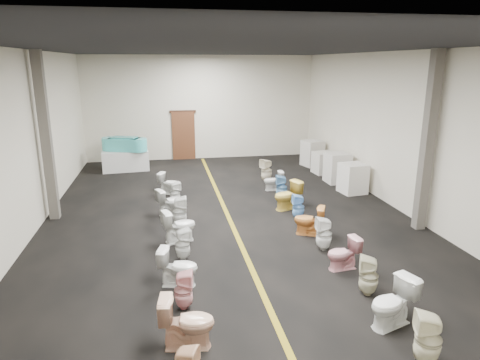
% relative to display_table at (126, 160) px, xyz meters
% --- Properties ---
extents(floor, '(16.00, 16.00, 0.00)m').
position_rel_display_table_xyz_m(floor, '(3.22, -6.29, -0.40)').
color(floor, black).
rests_on(floor, ground).
extents(ceiling, '(16.00, 16.00, 0.00)m').
position_rel_display_table_xyz_m(ceiling, '(3.22, -6.29, 4.10)').
color(ceiling, black).
rests_on(ceiling, ground).
extents(wall_back, '(10.00, 0.00, 10.00)m').
position_rel_display_table_xyz_m(wall_back, '(3.22, 1.71, 1.85)').
color(wall_back, beige).
rests_on(wall_back, ground).
extents(wall_front, '(10.00, 0.00, 10.00)m').
position_rel_display_table_xyz_m(wall_front, '(3.22, -14.29, 1.85)').
color(wall_front, beige).
rests_on(wall_front, ground).
extents(wall_left, '(0.00, 16.00, 16.00)m').
position_rel_display_table_xyz_m(wall_left, '(-1.78, -6.29, 1.85)').
color(wall_left, beige).
rests_on(wall_left, ground).
extents(wall_right, '(0.00, 16.00, 16.00)m').
position_rel_display_table_xyz_m(wall_right, '(8.22, -6.29, 1.85)').
color(wall_right, beige).
rests_on(wall_right, ground).
extents(aisle_stripe, '(0.12, 15.60, 0.01)m').
position_rel_display_table_xyz_m(aisle_stripe, '(3.22, -6.29, -0.39)').
color(aisle_stripe, olive).
rests_on(aisle_stripe, floor).
extents(back_door, '(1.00, 0.10, 2.10)m').
position_rel_display_table_xyz_m(back_door, '(2.42, 1.65, 0.65)').
color(back_door, '#562D19').
rests_on(back_door, floor).
extents(door_frame, '(1.15, 0.08, 0.10)m').
position_rel_display_table_xyz_m(door_frame, '(2.42, 1.66, 1.72)').
color(door_frame, '#331C11').
rests_on(door_frame, back_door).
extents(column_left, '(0.25, 0.25, 4.50)m').
position_rel_display_table_xyz_m(column_left, '(-1.53, -5.29, 1.85)').
color(column_left, '#59544C').
rests_on(column_left, floor).
extents(column_right, '(0.25, 0.25, 4.50)m').
position_rel_display_table_xyz_m(column_right, '(7.97, -7.79, 1.85)').
color(column_right, '#59544C').
rests_on(column_right, floor).
extents(display_table, '(1.86, 1.07, 0.79)m').
position_rel_display_table_xyz_m(display_table, '(0.00, 0.00, 0.00)').
color(display_table, silver).
rests_on(display_table, floor).
extents(bathtub, '(1.78, 1.10, 0.55)m').
position_rel_display_table_xyz_m(bathtub, '(-0.00, 0.00, 0.67)').
color(bathtub, '#46C9C9').
rests_on(bathtub, display_table).
extents(appliance_crate_a, '(0.86, 0.86, 0.98)m').
position_rel_display_table_xyz_m(appliance_crate_a, '(7.62, -4.52, 0.09)').
color(appliance_crate_a, silver).
rests_on(appliance_crate_a, floor).
extents(appliance_crate_b, '(0.80, 0.80, 1.07)m').
position_rel_display_table_xyz_m(appliance_crate_b, '(7.62, -3.22, 0.14)').
color(appliance_crate_b, beige).
rests_on(appliance_crate_b, floor).
extents(appliance_crate_c, '(0.81, 0.81, 0.83)m').
position_rel_display_table_xyz_m(appliance_crate_c, '(7.62, -1.88, 0.02)').
color(appliance_crate_c, silver).
rests_on(appliance_crate_c, floor).
extents(appliance_crate_d, '(0.92, 0.92, 1.06)m').
position_rel_display_table_xyz_m(appliance_crate_d, '(7.62, -0.59, 0.13)').
color(appliance_crate_d, beige).
rests_on(appliance_crate_d, floor).
extents(toilet_left_2, '(0.87, 0.57, 0.83)m').
position_rel_display_table_xyz_m(toilet_left_2, '(1.75, -11.57, 0.02)').
color(toilet_left_2, '#E5B092').
rests_on(toilet_left_2, floor).
extents(toilet_left_3, '(0.37, 0.36, 0.71)m').
position_rel_display_table_xyz_m(toilet_left_3, '(1.74, -10.52, -0.04)').
color(toilet_left_3, '#EFAAAD').
rests_on(toilet_left_3, floor).
extents(toilet_left_4, '(0.83, 0.60, 0.76)m').
position_rel_display_table_xyz_m(toilet_left_4, '(1.69, -9.67, -0.01)').
color(toilet_left_4, white).
rests_on(toilet_left_4, floor).
extents(toilet_left_5, '(0.39, 0.38, 0.71)m').
position_rel_display_table_xyz_m(toilet_left_5, '(1.83, -8.56, -0.04)').
color(toilet_left_5, white).
rests_on(toilet_left_5, floor).
extents(toilet_left_6, '(0.88, 0.66, 0.80)m').
position_rel_display_table_xyz_m(toilet_left_6, '(1.80, -7.55, 0.01)').
color(toilet_left_6, white).
rests_on(toilet_left_6, floor).
extents(toilet_left_7, '(0.39, 0.38, 0.81)m').
position_rel_display_table_xyz_m(toilet_left_7, '(1.86, -6.54, 0.01)').
color(toilet_left_7, white).
rests_on(toilet_left_7, floor).
extents(toilet_left_8, '(0.87, 0.69, 0.78)m').
position_rel_display_table_xyz_m(toilet_left_8, '(1.64, -5.62, -0.01)').
color(toilet_left_8, silver).
rests_on(toilet_left_8, floor).
extents(toilet_left_9, '(0.39, 0.38, 0.70)m').
position_rel_display_table_xyz_m(toilet_left_9, '(1.80, -4.68, -0.05)').
color(toilet_left_9, silver).
rests_on(toilet_left_9, floor).
extents(toilet_left_10, '(0.80, 0.64, 0.71)m').
position_rel_display_table_xyz_m(toilet_left_10, '(1.65, -3.57, -0.04)').
color(toilet_left_10, white).
rests_on(toilet_left_10, floor).
extents(toilet_right_0, '(0.48, 0.48, 0.82)m').
position_rel_display_table_xyz_m(toilet_right_0, '(5.06, -12.58, 0.01)').
color(toilet_right_0, '#EDE6C2').
rests_on(toilet_right_0, floor).
extents(toilet_right_1, '(0.92, 0.71, 0.83)m').
position_rel_display_table_xyz_m(toilet_right_1, '(5.05, -11.64, 0.02)').
color(toilet_right_1, white).
rests_on(toilet_right_1, floor).
extents(toilet_right_2, '(0.47, 0.46, 0.77)m').
position_rel_display_table_xyz_m(toilet_right_2, '(5.12, -10.67, -0.01)').
color(toilet_right_2, beige).
rests_on(toilet_right_2, floor).
extents(toilet_right_3, '(0.72, 0.47, 0.69)m').
position_rel_display_table_xyz_m(toilet_right_3, '(5.09, -9.61, -0.05)').
color(toilet_right_3, pink).
rests_on(toilet_right_3, floor).
extents(toilet_right_4, '(0.38, 0.38, 0.79)m').
position_rel_display_table_xyz_m(toilet_right_4, '(5.04, -8.64, -0.00)').
color(toilet_right_4, white).
rests_on(toilet_right_4, floor).
extents(toilet_right_5, '(0.85, 0.69, 0.76)m').
position_rel_display_table_xyz_m(toilet_right_5, '(5.01, -7.70, -0.02)').
color(toilet_right_5, orange).
rests_on(toilet_right_5, floor).
extents(toilet_right_6, '(0.36, 0.35, 0.72)m').
position_rel_display_table_xyz_m(toilet_right_6, '(5.07, -6.63, -0.04)').
color(toilet_right_6, '#7BBAF6').
rests_on(toilet_right_6, floor).
extents(toilet_right_7, '(0.93, 0.71, 0.84)m').
position_rel_display_table_xyz_m(toilet_right_7, '(5.02, -5.74, 0.02)').
color(toilet_right_7, '#EBC650').
rests_on(toilet_right_7, floor).
extents(toilet_right_8, '(0.40, 0.40, 0.78)m').
position_rel_display_table_xyz_m(toilet_right_8, '(5.12, -4.77, -0.01)').
color(toilet_right_8, '#659BCA').
rests_on(toilet_right_8, floor).
extents(toilet_right_9, '(0.65, 0.38, 0.66)m').
position_rel_display_table_xyz_m(toilet_right_9, '(5.11, -3.78, -0.07)').
color(toilet_right_9, silver).
rests_on(toilet_right_9, floor).
extents(toilet_right_10, '(0.52, 0.51, 0.85)m').
position_rel_display_table_xyz_m(toilet_right_10, '(5.12, -2.75, 0.03)').
color(toilet_right_10, '#EFE3C4').
rests_on(toilet_right_10, floor).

